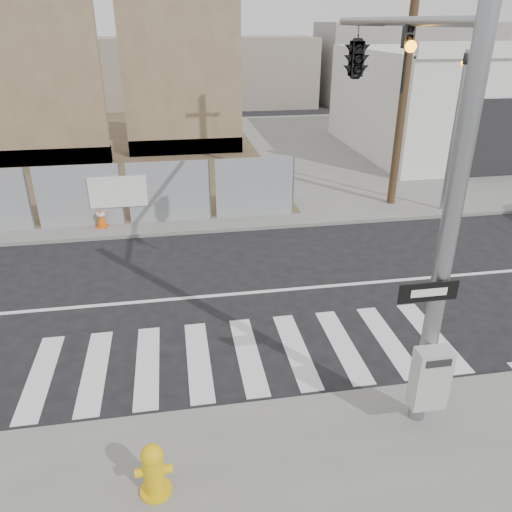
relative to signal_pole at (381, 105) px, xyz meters
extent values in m
plane|color=black|center=(-2.49, 2.05, -4.78)|extent=(100.00, 100.00, 0.00)
cube|color=slate|center=(-2.49, 16.05, -4.72)|extent=(50.00, 20.00, 0.12)
cylinder|color=gray|center=(0.01, -2.75, -1.16)|extent=(0.26, 0.26, 7.00)
cylinder|color=gray|center=(0.01, -0.15, 1.34)|extent=(0.14, 5.20, 0.14)
cube|color=#B2B2AF|center=(-0.04, -3.03, -3.64)|extent=(0.55, 0.30, 1.05)
cube|color=black|center=(-0.24, -2.91, -2.16)|extent=(0.90, 0.03, 0.30)
cube|color=silver|center=(-0.24, -2.93, -2.16)|extent=(0.55, 0.01, 0.12)
imported|color=black|center=(0.01, -0.75, 0.79)|extent=(0.16, 0.20, 1.00)
imported|color=black|center=(0.01, 1.45, 0.79)|extent=(0.53, 2.48, 1.00)
cylinder|color=gray|center=(5.51, 6.65, -2.06)|extent=(0.12, 0.12, 5.20)
imported|color=black|center=(5.51, 6.65, 0.44)|extent=(0.16, 0.20, 1.00)
cube|color=brown|center=(-9.49, 15.05, -0.66)|extent=(6.00, 0.50, 8.00)
cube|color=brown|center=(-9.49, 15.45, -4.26)|extent=(6.00, 1.30, 0.80)
cube|color=brown|center=(-2.99, 16.05, -0.66)|extent=(5.50, 0.50, 8.00)
cube|color=brown|center=(-2.99, 16.45, -4.26)|extent=(5.50, 1.30, 0.80)
cube|color=silver|center=(11.51, 15.05, -2.26)|extent=(12.00, 10.00, 4.80)
cube|color=black|center=(9.51, 10.03, -3.06)|extent=(3.40, 0.06, 3.20)
cylinder|color=#453420|center=(4.01, 7.55, 0.34)|extent=(0.28, 0.28, 10.00)
cylinder|color=gold|center=(-4.28, -3.53, -4.64)|extent=(0.48, 0.48, 0.04)
cylinder|color=gold|center=(-4.28, -3.53, -4.32)|extent=(0.31, 0.31, 0.67)
sphere|color=gold|center=(-4.28, -3.53, -3.97)|extent=(0.31, 0.31, 0.31)
cylinder|color=gold|center=(-4.46, -3.53, -4.26)|extent=(0.17, 0.14, 0.12)
cylinder|color=gold|center=(-4.10, -3.53, -4.26)|extent=(0.17, 0.14, 0.12)
cube|color=#D7520B|center=(-6.11, 6.88, -4.65)|extent=(0.38, 0.38, 0.03)
cone|color=#D7520B|center=(-6.11, 6.88, -4.32)|extent=(0.34, 0.34, 0.68)
cylinder|color=silver|center=(-6.11, 6.88, -4.23)|extent=(0.26, 0.26, 0.08)
camera|label=1|loc=(-3.72, -8.63, 1.36)|focal=35.00mm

